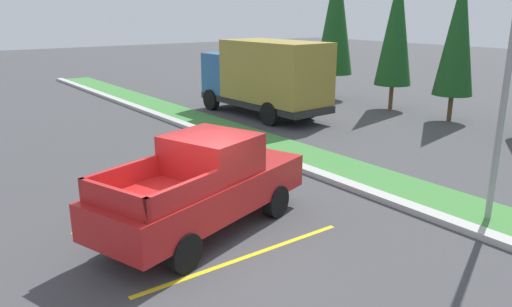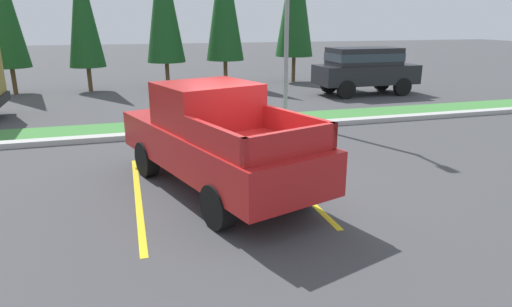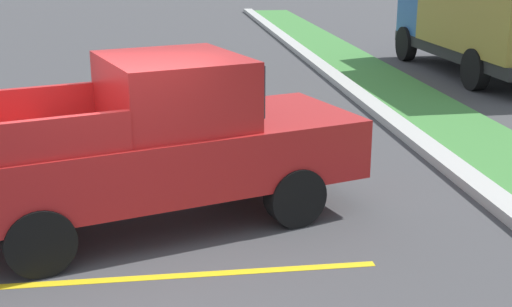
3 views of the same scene
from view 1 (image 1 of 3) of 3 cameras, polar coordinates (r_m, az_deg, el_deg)
The scene contains 11 objects.
ground_plane at distance 10.12m, azimuth -5.49°, elevation -11.14°, with size 120.00×120.00×0.00m, color #424244.
parking_line_near at distance 12.25m, azimuth -9.75°, elevation -6.27°, with size 0.12×4.80×0.01m, color yellow.
parking_line_far at distance 9.83m, azimuth -1.23°, elevation -11.91°, with size 0.12×4.80×0.01m, color yellow.
curb_strip at distance 13.14m, azimuth 13.48°, elevation -4.58°, with size 56.00×0.40×0.15m, color #B2B2AD.
grass_median at distance 13.98m, azimuth 16.38°, elevation -3.73°, with size 56.00×1.80×0.06m, color #42843D.
pickup_truck_main at distance 10.64m, azimuth -5.97°, elevation -3.65°, with size 3.42×5.55×2.10m.
cargo_truck_distant at distance 22.38m, azimuth 1.05°, elevation 9.01°, with size 6.88×2.70×3.40m.
street_light at distance 11.59m, azimuth 26.97°, elevation 9.73°, with size 0.24×1.49×6.27m.
cypress_tree_leftmost at distance 27.20m, azimuth 9.24°, elevation 15.57°, with size 1.96×1.96×7.55m.
cypress_tree_left_inner at distance 24.75m, azimuth 15.94°, elevation 13.94°, with size 1.74×1.74×6.68m.
cypress_tree_center at distance 22.77m, azimuth 22.40°, elevation 12.80°, with size 1.66×1.66×6.40m.
Camera 1 is at (7.74, -4.60, 4.63)m, focal length 34.54 mm.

